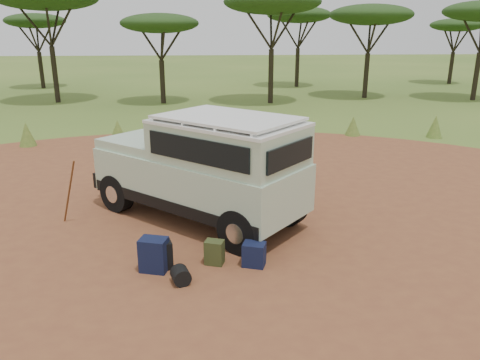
{
  "coord_description": "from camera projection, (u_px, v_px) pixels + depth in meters",
  "views": [
    {
      "loc": [
        0.22,
        -8.39,
        3.93
      ],
      "look_at": [
        0.94,
        0.69,
        1.0
      ],
      "focal_mm": 35.0,
      "sensor_mm": 36.0,
      "label": 1
    }
  ],
  "objects": [
    {
      "name": "ground",
      "position": [
        195.0,
        240.0,
        9.15
      ],
      "size": [
        140.0,
        140.0,
        0.0
      ],
      "primitive_type": "plane",
      "color": "#4B6B26",
      "rests_on": "ground"
    },
    {
      "name": "dirt_clearing",
      "position": [
        195.0,
        240.0,
        9.14
      ],
      "size": [
        23.0,
        23.0,
        0.01
      ],
      "primitive_type": "cylinder",
      "color": "brown",
      "rests_on": "ground"
    },
    {
      "name": "grass_fringe",
      "position": [
        201.0,
        130.0,
        17.26
      ],
      "size": [
        36.6,
        1.6,
        0.9
      ],
      "color": "#4B6B26",
      "rests_on": "ground"
    },
    {
      "name": "acacia_treeline",
      "position": [
        210.0,
        12.0,
        26.51
      ],
      "size": [
        46.7,
        13.2,
        6.26
      ],
      "color": "black",
      "rests_on": "ground"
    },
    {
      "name": "safari_vehicle",
      "position": [
        204.0,
        170.0,
        9.84
      ],
      "size": [
        4.78,
        4.55,
        2.33
      ],
      "rotation": [
        0.0,
        0.0,
        -0.73
      ],
      "color": "#ABC5A8",
      "rests_on": "ground"
    },
    {
      "name": "walking_staff",
      "position": [
        69.0,
        192.0,
        9.7
      ],
      "size": [
        0.48,
        0.38,
        1.44
      ],
      "primitive_type": "cylinder",
      "rotation": [
        0.36,
        0.0,
        0.92
      ],
      "color": "brown",
      "rests_on": "ground"
    },
    {
      "name": "backpack_black",
      "position": [
        161.0,
        256.0,
        8.0
      ],
      "size": [
        0.42,
        0.35,
        0.49
      ],
      "primitive_type": "cube",
      "rotation": [
        0.0,
        0.0,
        0.26
      ],
      "color": "black",
      "rests_on": "ground"
    },
    {
      "name": "backpack_navy",
      "position": [
        154.0,
        255.0,
        7.91
      ],
      "size": [
        0.53,
        0.44,
        0.59
      ],
      "primitive_type": "cube",
      "rotation": [
        0.0,
        0.0,
        -0.28
      ],
      "color": "#111335",
      "rests_on": "ground"
    },
    {
      "name": "backpack_olive",
      "position": [
        214.0,
        253.0,
        8.16
      ],
      "size": [
        0.38,
        0.32,
        0.44
      ],
      "primitive_type": "cube",
      "rotation": [
        0.0,
        0.0,
        -0.33
      ],
      "color": "#39411E",
      "rests_on": "ground"
    },
    {
      "name": "duffel_navy",
      "position": [
        254.0,
        255.0,
        8.1
      ],
      "size": [
        0.45,
        0.39,
        0.43
      ],
      "primitive_type": "cube",
      "rotation": [
        0.0,
        0.0,
        -0.33
      ],
      "color": "#111335",
      "rests_on": "ground"
    },
    {
      "name": "hard_case",
      "position": [
        250.0,
        245.0,
        8.58
      ],
      "size": [
        0.53,
        0.47,
        0.31
      ],
      "primitive_type": "cube",
      "rotation": [
        0.0,
        0.0,
        0.42
      ],
      "color": "black",
      "rests_on": "ground"
    },
    {
      "name": "stuff_sack",
      "position": [
        181.0,
        276.0,
        7.55
      ],
      "size": [
        0.36,
        0.36,
        0.29
      ],
      "primitive_type": "cylinder",
      "rotation": [
        1.57,
        0.0,
        0.29
      ],
      "color": "black",
      "rests_on": "ground"
    },
    {
      "name": "safari_hat",
      "position": [
        250.0,
        236.0,
        8.51
      ],
      "size": [
        0.39,
        0.39,
        0.11
      ],
      "color": "beige",
      "rests_on": "hard_case"
    }
  ]
}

